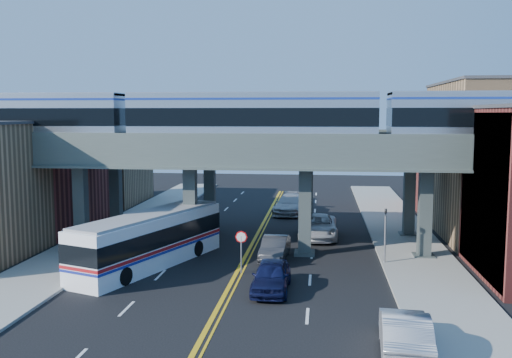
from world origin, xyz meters
TOP-DOWN VIEW (x-y plane):
  - ground at (0.00, 0.00)m, footprint 120.00×120.00m
  - sidewalk_west at (-11.50, 10.00)m, footprint 5.00×70.00m
  - sidewalk_east at (11.50, 10.00)m, footprint 5.00×70.00m
  - building_west_b at (-18.50, 16.00)m, footprint 8.00×14.00m
  - building_west_c at (-18.50, 29.00)m, footprint 8.00×10.00m
  - building_east_b at (18.50, 16.00)m, footprint 8.00×14.00m
  - building_east_c at (18.50, 29.00)m, footprint 8.00×10.00m
  - mural_panel at (14.55, 4.00)m, footprint 0.10×9.50m
  - elevated_viaduct_near at (0.00, 8.00)m, footprint 52.00×3.60m
  - elevated_viaduct_far at (0.00, 15.00)m, footprint 52.00×3.60m
  - transit_train at (0.36, 8.00)m, footprint 51.56×3.24m
  - stop_sign at (0.30, 3.00)m, footprint 0.76×0.09m
  - traffic_signal at (9.20, 6.00)m, footprint 0.15×0.18m
  - transit_bus at (-5.71, 3.99)m, footprint 7.03×12.81m
  - car_lane_a at (2.43, -0.31)m, footprint 2.03×4.95m
  - car_lane_b at (2.06, 6.48)m, footprint 1.86×4.74m
  - car_lane_c at (4.87, 13.57)m, footprint 2.97×6.40m
  - car_lane_d at (2.12, 24.10)m, footprint 3.33×6.63m
  - car_parked_curb at (8.50, -8.00)m, footprint 2.27×5.59m

SIDE VIEW (x-z plane):
  - ground at x=0.00m, z-range 0.00..0.00m
  - sidewalk_west at x=-11.50m, z-range 0.00..0.16m
  - sidewalk_east at x=11.50m, z-range 0.00..0.16m
  - car_lane_b at x=2.06m, z-range 0.00..1.54m
  - car_lane_a at x=2.43m, z-range 0.00..1.68m
  - car_lane_c at x=4.87m, z-range 0.00..1.77m
  - car_parked_curb at x=8.50m, z-range 0.00..1.80m
  - car_lane_d at x=2.12m, z-range 0.00..1.85m
  - transit_bus at x=-5.71m, z-range 0.04..3.30m
  - stop_sign at x=0.30m, z-range 0.44..3.07m
  - traffic_signal at x=9.20m, z-range 0.25..4.35m
  - building_west_c at x=-18.50m, z-range 0.00..8.00m
  - building_east_c at x=18.50m, z-range 0.00..9.00m
  - mural_panel at x=14.55m, z-range 0.00..9.50m
  - building_west_b at x=-18.50m, z-range 0.00..11.00m
  - building_east_b at x=18.50m, z-range 0.00..12.00m
  - elevated_viaduct_near at x=0.00m, z-range 2.77..10.17m
  - elevated_viaduct_far at x=0.00m, z-range 2.77..10.17m
  - transit_train at x=0.36m, z-range 7.55..11.33m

